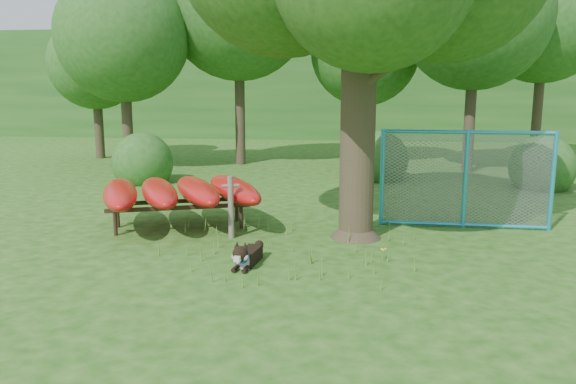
# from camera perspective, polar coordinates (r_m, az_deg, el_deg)

# --- Properties ---
(ground) EXTENTS (80.00, 80.00, 0.00)m
(ground) POSITION_cam_1_polar(r_m,az_deg,el_deg) (8.95, -2.29, -7.68)
(ground) COLOR #1D490E
(ground) RESTS_ON ground
(wooden_post) EXTENTS (0.32, 0.17, 1.19)m
(wooden_post) POSITION_cam_1_polar(r_m,az_deg,el_deg) (10.55, -5.83, -1.38)
(wooden_post) COLOR #635A4A
(wooden_post) RESTS_ON ground
(kayak_rack) EXTENTS (3.97, 3.57, 0.97)m
(kayak_rack) POSITION_cam_1_polar(r_m,az_deg,el_deg) (11.45, -11.09, 0.02)
(kayak_rack) COLOR black
(kayak_rack) RESTS_ON ground
(husky_dog) EXTENTS (0.36, 1.06, 0.48)m
(husky_dog) POSITION_cam_1_polar(r_m,az_deg,el_deg) (9.00, -4.23, -6.47)
(husky_dog) COLOR black
(husky_dog) RESTS_ON ground
(fence_section) EXTENTS (3.39, 0.18, 3.30)m
(fence_section) POSITION_cam_1_polar(r_m,az_deg,el_deg) (11.79, 17.58, 1.24)
(fence_section) COLOR #2999C0
(fence_section) RESTS_ON ground
(wildflower_clump) EXTENTS (0.10, 0.10, 0.21)m
(wildflower_clump) POSITION_cam_1_polar(r_m,az_deg,el_deg) (9.40, 9.63, -5.87)
(wildflower_clump) COLOR #4F852B
(wildflower_clump) RESTS_ON ground
(bg_tree_a) EXTENTS (4.40, 4.40, 6.70)m
(bg_tree_a) POSITION_cam_1_polar(r_m,az_deg,el_deg) (20.09, -16.44, 14.94)
(bg_tree_a) COLOR #342A1C
(bg_tree_a) RESTS_ON ground
(bg_tree_b) EXTENTS (5.20, 5.20, 8.22)m
(bg_tree_b) POSITION_cam_1_polar(r_m,az_deg,el_deg) (21.04, -5.06, 18.19)
(bg_tree_b) COLOR #342A1C
(bg_tree_b) RESTS_ON ground
(bg_tree_c) EXTENTS (4.00, 4.00, 6.12)m
(bg_tree_c) POSITION_cam_1_polar(r_m,az_deg,el_deg) (21.41, 7.82, 13.96)
(bg_tree_c) COLOR #342A1C
(bg_tree_c) RESTS_ON ground
(bg_tree_d) EXTENTS (4.80, 4.80, 7.50)m
(bg_tree_d) POSITION_cam_1_polar(r_m,az_deg,el_deg) (19.83, 18.53, 16.64)
(bg_tree_d) COLOR #342A1C
(bg_tree_d) RESTS_ON ground
(bg_tree_e) EXTENTS (4.60, 4.60, 7.55)m
(bg_tree_e) POSITION_cam_1_polar(r_m,az_deg,el_deg) (23.44, 24.62, 15.58)
(bg_tree_e) COLOR #342A1C
(bg_tree_e) RESTS_ON ground
(bg_tree_f) EXTENTS (3.60, 3.60, 5.55)m
(bg_tree_f) POSITION_cam_1_polar(r_m,az_deg,el_deg) (23.81, -19.01, 12.23)
(bg_tree_f) COLOR #342A1C
(bg_tree_f) RESTS_ON ground
(shrub_left) EXTENTS (1.80, 1.80, 1.80)m
(shrub_left) POSITION_cam_1_polar(r_m,az_deg,el_deg) (17.36, -14.45, 0.94)
(shrub_left) COLOR #20531A
(shrub_left) RESTS_ON ground
(shrub_right) EXTENTS (1.80, 1.80, 1.80)m
(shrub_right) POSITION_cam_1_polar(r_m,az_deg,el_deg) (17.36, 24.27, 0.33)
(shrub_right) COLOR #20531A
(shrub_right) RESTS_ON ground
(shrub_mid) EXTENTS (1.80, 1.80, 1.80)m
(shrub_mid) POSITION_cam_1_polar(r_m,az_deg,el_deg) (17.61, 9.16, 1.27)
(shrub_mid) COLOR #20531A
(shrub_mid) RESTS_ON ground
(wooded_hillside) EXTENTS (80.00, 12.00, 6.00)m
(wooded_hillside) POSITION_cam_1_polar(r_m,az_deg,el_deg) (36.40, 5.30, 10.82)
(wooded_hillside) COLOR #20531A
(wooded_hillside) RESTS_ON ground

